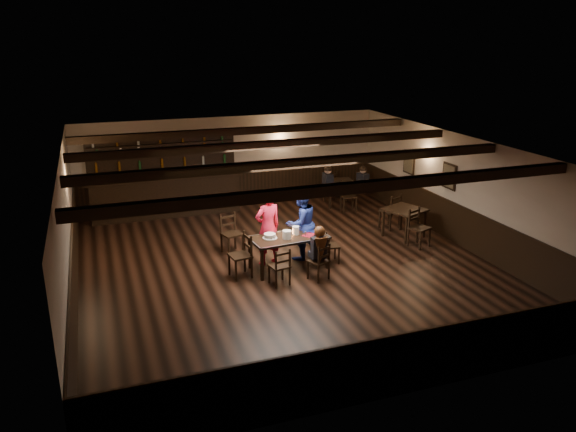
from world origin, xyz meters
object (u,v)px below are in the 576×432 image
object	(u,v)px
dining_table	(289,240)
man_blue	(301,223)
woman_pink	(268,227)
chair_near_left	(281,264)
cake	(270,236)
chair_near_right	(321,259)
bar_counter	(166,191)

from	to	relation	value
dining_table	man_blue	size ratio (longest dim) A/B	1.04
woman_pink	man_blue	xyz separation A→B (m)	(0.82, 0.07, -0.02)
dining_table	chair_near_left	size ratio (longest dim) A/B	2.17
woman_pink	chair_near_left	bearing A→B (deg)	71.77
cake	woman_pink	bearing A→B (deg)	79.01
cake	man_blue	bearing A→B (deg)	25.97
chair_near_right	man_blue	xyz separation A→B (m)	(0.04, 1.30, 0.37)
dining_table	bar_counter	distance (m)	5.23
dining_table	chair_near_left	bearing A→B (deg)	-119.70
man_blue	chair_near_right	bearing A→B (deg)	68.32
bar_counter	woman_pink	bearing A→B (deg)	-69.18
woman_pink	bar_counter	world-z (taller)	bar_counter
dining_table	bar_counter	size ratio (longest dim) A/B	0.40
dining_table	bar_counter	xyz separation A→B (m)	(-2.02, 4.82, 0.05)
chair_near_left	cake	xyz separation A→B (m)	(0.03, 0.84, 0.32)
chair_near_left	chair_near_right	xyz separation A→B (m)	(0.88, -0.03, 0.00)
chair_near_right	cake	world-z (taller)	cake
chair_near_left	man_blue	bearing A→B (deg)	54.15
cake	bar_counter	bearing A→B (deg)	108.57
dining_table	man_blue	world-z (taller)	man_blue
man_blue	woman_pink	bearing A→B (deg)	-15.48
woman_pink	bar_counter	distance (m)	4.71
dining_table	woman_pink	world-z (taller)	woman_pink
cake	bar_counter	world-z (taller)	bar_counter
dining_table	man_blue	bearing A→B (deg)	45.84
woman_pink	cake	size ratio (longest dim) A/B	5.40
woman_pink	cake	xyz separation A→B (m)	(-0.07, -0.37, -0.07)
cake	dining_table	bearing A→B (deg)	-6.78
chair_near_right	chair_near_left	bearing A→B (deg)	178.02
woman_pink	dining_table	bearing A→B (deg)	116.42
chair_near_left	bar_counter	bearing A→B (deg)	105.66
man_blue	cake	size ratio (longest dim) A/B	5.27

